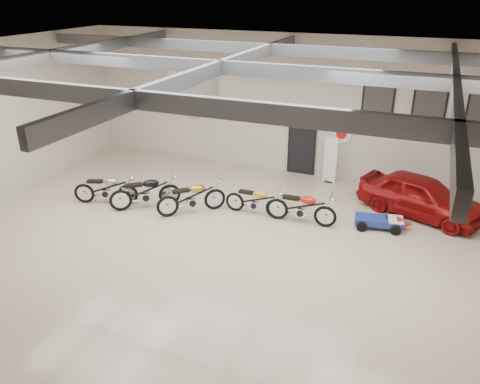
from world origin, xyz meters
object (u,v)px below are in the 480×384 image
at_px(banner_stand, 330,159).
at_px(motorcycle_black, 145,191).
at_px(motorcycle_gold, 191,197).
at_px(go_kart, 384,219).
at_px(motorcycle_red, 301,206).
at_px(motorcycle_silver, 105,188).
at_px(motorcycle_yellow, 255,200).
at_px(vintage_car, 421,196).

distance_m(banner_stand, motorcycle_black, 6.51).
xyz_separation_m(motorcycle_gold, go_kart, (5.61, 1.21, -0.26)).
height_order(motorcycle_gold, motorcycle_red, motorcycle_gold).
relative_size(motorcycle_silver, go_kart, 1.23).
bearing_deg(motorcycle_black, go_kart, -27.74).
bearing_deg(motorcycle_red, motorcycle_silver, -172.07).
bearing_deg(motorcycle_gold, go_kart, -30.26).
distance_m(motorcycle_black, motorcycle_yellow, 3.46).
height_order(motorcycle_silver, motorcycle_red, motorcycle_red).
bearing_deg(motorcycle_gold, motorcycle_silver, 145.81).
height_order(motorcycle_silver, motorcycle_gold, motorcycle_gold).
height_order(motorcycle_gold, vintage_car, vintage_car).
bearing_deg(motorcycle_red, motorcycle_black, -171.63).
relative_size(motorcycle_black, motorcycle_gold, 1.02).
xyz_separation_m(motorcycle_silver, motorcycle_red, (6.17, 1.06, 0.01)).
xyz_separation_m(motorcycle_yellow, motorcycle_red, (1.46, -0.01, 0.05)).
relative_size(banner_stand, motorcycle_red, 0.84).
bearing_deg(go_kart, motorcycle_silver, -178.13).
relative_size(banner_stand, motorcycle_yellow, 0.92).
bearing_deg(go_kart, banner_stand, 119.10).
xyz_separation_m(motorcycle_gold, motorcycle_red, (3.29, 0.64, -0.02)).
distance_m(motorcycle_red, go_kart, 2.40).
height_order(motorcycle_black, motorcycle_gold, motorcycle_black).
distance_m(motorcycle_yellow, go_kart, 3.83).
relative_size(motorcycle_silver, motorcycle_red, 0.98).
bearing_deg(go_kart, vintage_car, 47.70).
distance_m(motorcycle_yellow, motorcycle_red, 1.46).
xyz_separation_m(motorcycle_yellow, go_kart, (3.78, 0.56, -0.19)).
relative_size(banner_stand, motorcycle_silver, 0.85).
xyz_separation_m(motorcycle_silver, motorcycle_black, (1.36, 0.19, 0.04)).
bearing_deg(motorcycle_black, motorcycle_gold, -30.77).
xyz_separation_m(banner_stand, motorcycle_red, (-0.09, -3.41, -0.33)).
bearing_deg(motorcycle_black, motorcycle_silver, 149.03).
xyz_separation_m(motorcycle_black, motorcycle_red, (4.81, 0.86, -0.03)).
height_order(motorcycle_yellow, motorcycle_red, motorcycle_red).
xyz_separation_m(motorcycle_silver, vintage_car, (9.37, 2.96, 0.10)).
bearing_deg(motorcycle_black, banner_stand, 1.99).
bearing_deg(banner_stand, go_kart, -44.41).
bearing_deg(motorcycle_gold, banner_stand, 7.73).
bearing_deg(motorcycle_red, go_kart, 12.06).
relative_size(banner_stand, motorcycle_black, 0.80).
height_order(banner_stand, motorcycle_silver, banner_stand).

